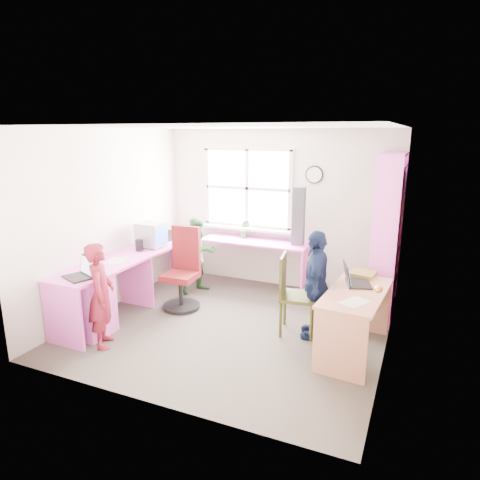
{
  "coord_description": "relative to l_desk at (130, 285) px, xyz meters",
  "views": [
    {
      "loc": [
        2.04,
        -4.44,
        2.33
      ],
      "look_at": [
        0.0,
        0.25,
        1.05
      ],
      "focal_mm": 32.0,
      "sensor_mm": 36.0,
      "label": 1
    }
  ],
  "objects": [
    {
      "name": "speaker_b",
      "position": [
        -0.14,
        1.14,
        0.38
      ],
      "size": [
        0.1,
        0.1,
        0.17
      ],
      "rotation": [
        0.0,
        0.0,
        -0.26
      ],
      "color": "black",
      "rests_on": "l_desk"
    },
    {
      "name": "crt_monitor",
      "position": [
        -0.17,
        0.77,
        0.47
      ],
      "size": [
        0.36,
        0.32,
        0.35
      ],
      "rotation": [
        0.0,
        0.0,
        -0.01
      ],
      "color": "#A9AAAD",
      "rests_on": "l_desk"
    },
    {
      "name": "person_green",
      "position": [
        0.35,
        1.21,
        0.11
      ],
      "size": [
        0.64,
        0.69,
        1.13
      ],
      "primitive_type": "imported",
      "rotation": [
        0.0,
        0.0,
        1.05
      ],
      "color": "#2A6934",
      "rests_on": "ground"
    },
    {
      "name": "game_box",
      "position": [
        2.77,
        0.77,
        0.28
      ],
      "size": [
        0.31,
        0.31,
        0.05
      ],
      "rotation": [
        0.0,
        0.0,
        -0.16
      ],
      "color": "red",
      "rests_on": "right_desk"
    },
    {
      "name": "right_desk",
      "position": [
        2.78,
        0.23,
        0.06
      ],
      "size": [
        0.66,
        1.26,
        0.7
      ],
      "rotation": [
        0.0,
        0.0,
        -0.08
      ],
      "color": "tan",
      "rests_on": "ground"
    },
    {
      "name": "potted_plant",
      "position": [
        0.84,
        1.79,
        0.44
      ],
      "size": [
        0.17,
        0.14,
        0.29
      ],
      "primitive_type": "imported",
      "rotation": [
        0.0,
        0.0,
        0.12
      ],
      "color": "#2E7530",
      "rests_on": "l_desk"
    },
    {
      "name": "l_desk",
      "position": [
        0.0,
        0.0,
        0.0
      ],
      "size": [
        2.38,
        2.95,
        0.75
      ],
      "color": "#FF65DA",
      "rests_on": "ground"
    },
    {
      "name": "cd_tower",
      "position": [
        1.71,
        1.72,
        0.71
      ],
      "size": [
        0.18,
        0.16,
        0.84
      ],
      "rotation": [
        0.0,
        0.0,
        0.09
      ],
      "color": "black",
      "rests_on": "l_desk"
    },
    {
      "name": "swivel_chair",
      "position": [
        0.43,
        0.61,
        0.02
      ],
      "size": [
        0.54,
        0.54,
        1.11
      ],
      "rotation": [
        0.0,
        0.0,
        0.06
      ],
      "color": "black",
      "rests_on": "ground"
    },
    {
      "name": "room",
      "position": [
        1.32,
        0.38,
        0.76
      ],
      "size": [
        3.64,
        3.44,
        2.44
      ],
      "color": "#413A33",
      "rests_on": "ground"
    },
    {
      "name": "wooden_chair",
      "position": [
        2.02,
        0.45,
        0.06
      ],
      "size": [
        0.48,
        0.48,
        0.96
      ],
      "rotation": [
        0.0,
        0.0,
        0.17
      ],
      "color": "#3E3F15",
      "rests_on": "ground"
    },
    {
      "name": "laptop_left",
      "position": [
        -0.12,
        -0.66,
        0.35
      ],
      "size": [
        0.41,
        0.38,
        0.23
      ],
      "rotation": [
        0.0,
        0.0,
        -0.38
      ],
      "color": "black",
      "rests_on": "l_desk"
    },
    {
      "name": "speaker_a",
      "position": [
        -0.2,
        0.51,
        0.38
      ],
      "size": [
        0.1,
        0.1,
        0.16
      ],
      "rotation": [
        0.0,
        0.0,
        0.29
      ],
      "color": "black",
      "rests_on": "l_desk"
    },
    {
      "name": "person_red",
      "position": [
        0.18,
        -0.72,
        0.14
      ],
      "size": [
        0.47,
        0.52,
        1.19
      ],
      "primitive_type": "imported",
      "rotation": [
        0.0,
        0.0,
        2.12
      ],
      "color": "maroon",
      "rests_on": "ground"
    },
    {
      "name": "paper_b",
      "position": [
        2.81,
        -0.08,
        0.25
      ],
      "size": [
        0.31,
        0.35,
        0.0
      ],
      "rotation": [
        0.0,
        0.0,
        -0.5
      ],
      "color": "silver",
      "rests_on": "right_desk"
    },
    {
      "name": "person_navy",
      "position": [
        2.3,
        0.45,
        0.18
      ],
      "size": [
        0.46,
        0.8,
        1.28
      ],
      "primitive_type": "imported",
      "rotation": [
        0.0,
        0.0,
        -1.37
      ],
      "color": "#152042",
      "rests_on": "ground"
    },
    {
      "name": "paper_a",
      "position": [
        -0.19,
        0.0,
        0.3
      ],
      "size": [
        0.32,
        0.37,
        0.0
      ],
      "rotation": [
        0.0,
        0.0,
        0.4
      ],
      "color": "silver",
      "rests_on": "l_desk"
    },
    {
      "name": "bookshelf",
      "position": [
        2.96,
        1.47,
        0.55
      ],
      "size": [
        0.3,
        1.02,
        2.1
      ],
      "color": "#FF65DA",
      "rests_on": "ground"
    },
    {
      "name": "laptop_right",
      "position": [
        2.72,
        0.45,
        0.3
      ],
      "size": [
        0.38,
        0.42,
        0.24
      ],
      "rotation": [
        0.0,
        0.0,
        1.88
      ],
      "color": "black",
      "rests_on": "right_desk"
    }
  ]
}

